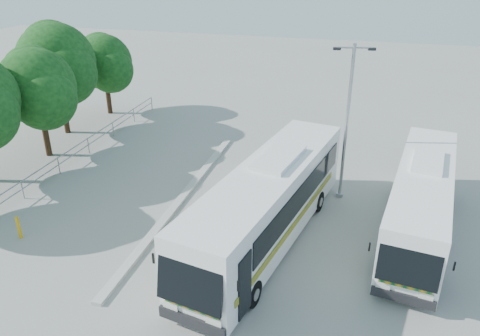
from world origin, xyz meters
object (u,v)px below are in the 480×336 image
(tree_far_e, at_px, (105,62))
(tree_far_c, at_px, (38,87))
(lamppost, at_px, (347,118))
(tree_far_d, at_px, (57,62))
(coach_main, at_px, (268,203))
(coach_adjacent, at_px, (421,200))
(bollard, at_px, (19,228))

(tree_far_e, bearing_deg, tree_far_c, -86.46)
(lamppost, bearing_deg, tree_far_d, 155.11)
(tree_far_c, xyz_separation_m, tree_far_e, (-0.51, 8.20, -0.37))
(tree_far_c, height_order, tree_far_e, tree_far_c)
(coach_main, bearing_deg, coach_adjacent, 32.39)
(tree_far_d, distance_m, coach_main, 18.64)
(tree_far_d, bearing_deg, tree_far_c, -72.17)
(lamppost, relative_size, bollard, 7.30)
(coach_adjacent, bearing_deg, lamppost, 153.28)
(tree_far_c, relative_size, bollard, 6.17)
(coach_adjacent, relative_size, lamppost, 1.44)
(lamppost, xyz_separation_m, bollard, (-13.11, -7.53, -3.71))
(tree_far_d, bearing_deg, bollard, -64.95)
(coach_adjacent, bearing_deg, tree_far_d, 171.27)
(tree_far_e, bearing_deg, coach_main, -41.94)
(lamppost, bearing_deg, tree_far_e, 141.99)
(bollard, bearing_deg, coach_adjacent, 16.95)
(coach_main, relative_size, bollard, 11.98)
(coach_main, height_order, lamppost, lamppost)
(tree_far_c, xyz_separation_m, bollard, (4.34, -8.14, -3.73))
(tree_far_c, bearing_deg, tree_far_d, 107.83)
(tree_far_e, relative_size, bollard, 5.63)
(tree_far_e, bearing_deg, bollard, -73.47)
(tree_far_e, distance_m, coach_main, 20.61)
(tree_far_d, relative_size, coach_main, 0.58)
(tree_far_e, distance_m, lamppost, 20.01)
(tree_far_e, distance_m, bollard, 17.38)
(tree_far_d, height_order, bollard, tree_far_d)
(tree_far_e, height_order, bollard, tree_far_e)
(coach_main, bearing_deg, lamppost, 72.17)
(coach_main, relative_size, lamppost, 1.64)
(coach_adjacent, xyz_separation_m, bollard, (-16.63, -5.07, -1.13))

